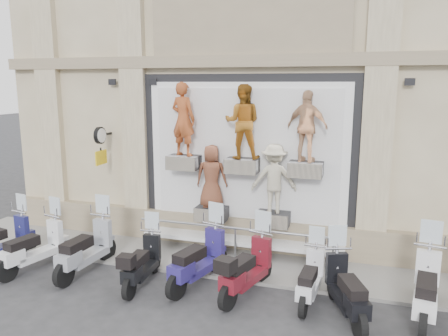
{
  "coord_description": "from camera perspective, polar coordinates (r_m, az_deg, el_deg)",
  "views": [
    {
      "loc": [
        2.73,
        -7.61,
        4.33
      ],
      "look_at": [
        -0.25,
        1.9,
        2.38
      ],
      "focal_mm": 35.0,
      "sensor_mm": 36.0,
      "label": 1
    }
  ],
  "objects": [
    {
      "name": "ground",
      "position": [
        9.17,
        -2.12,
        -17.09
      ],
      "size": [
        90.0,
        90.0,
        0.0
      ],
      "primitive_type": "plane",
      "color": "#2D2D2F",
      "rests_on": "ground"
    },
    {
      "name": "sidewalk",
      "position": [
        10.96,
        1.62,
        -11.96
      ],
      "size": [
        16.0,
        2.2,
        0.08
      ],
      "primitive_type": "cube",
      "color": "gray",
      "rests_on": "ground"
    },
    {
      "name": "building",
      "position": [
        14.96,
        7.11,
        17.41
      ],
      "size": [
        14.0,
        8.6,
        12.0
      ],
      "primitive_type": null,
      "color": "beige",
      "rests_on": "ground"
    },
    {
      "name": "shop_vitrine",
      "position": [
        10.86,
        2.93,
        1.07
      ],
      "size": [
        5.6,
        0.88,
        4.3
      ],
      "color": "black",
      "rests_on": "ground"
    },
    {
      "name": "guard_rail",
      "position": [
        10.72,
        1.48,
        -10.07
      ],
      "size": [
        5.06,
        0.1,
        0.93
      ],
      "primitive_type": null,
      "color": "#9EA0A5",
      "rests_on": "ground"
    },
    {
      "name": "clock_sign_bracket",
      "position": [
        12.16,
        -15.82,
        3.44
      ],
      "size": [
        0.1,
        0.8,
        1.02
      ],
      "color": "black",
      "rests_on": "ground"
    },
    {
      "name": "scooter_a",
      "position": [
        12.01,
        -27.16,
        -7.35
      ],
      "size": [
        0.93,
        2.01,
        1.57
      ],
      "primitive_type": null,
      "rotation": [
        0.0,
        0.0,
        -0.2
      ],
      "color": "#16174E",
      "rests_on": "ground"
    },
    {
      "name": "scooter_b",
      "position": [
        11.17,
        -23.66,
        -8.26
      ],
      "size": [
        1.03,
        2.08,
        1.62
      ],
      "primitive_type": null,
      "rotation": [
        0.0,
        0.0,
        -0.23
      ],
      "color": "silver",
      "rests_on": "ground"
    },
    {
      "name": "scooter_c",
      "position": [
        10.57,
        -17.65,
        -8.69
      ],
      "size": [
        0.75,
        2.13,
        1.7
      ],
      "primitive_type": null,
      "rotation": [
        0.0,
        0.0,
        -0.07
      ],
      "color": "gray",
      "rests_on": "ground"
    },
    {
      "name": "scooter_d",
      "position": [
        9.71,
        -10.68,
        -10.83
      ],
      "size": [
        0.65,
        1.85,
        1.48
      ],
      "primitive_type": null,
      "rotation": [
        0.0,
        0.0,
        0.07
      ],
      "color": "black",
      "rests_on": "ground"
    },
    {
      "name": "scooter_e",
      "position": [
        9.51,
        -3.37,
        -10.41
      ],
      "size": [
        1.15,
        2.18,
        1.7
      ],
      "primitive_type": null,
      "rotation": [
        0.0,
        0.0,
        -0.27
      ],
      "color": "navy",
      "rests_on": "ground"
    },
    {
      "name": "scooter_f",
      "position": [
        9.11,
        3.06,
        -11.59
      ],
      "size": [
        1.11,
        2.11,
        1.65
      ],
      "primitive_type": null,
      "rotation": [
        0.0,
        0.0,
        -0.27
      ],
      "color": "#5D1019",
      "rests_on": "ground"
    },
    {
      "name": "scooter_g",
      "position": [
        9.03,
        11.25,
        -12.81
      ],
      "size": [
        0.64,
        1.77,
        1.41
      ],
      "primitive_type": null,
      "rotation": [
        0.0,
        0.0,
        -0.08
      ],
      "color": "silver",
      "rests_on": "ground"
    },
    {
      "name": "scooter_h",
      "position": [
        8.61,
        15.77,
        -13.6
      ],
      "size": [
        1.24,
        2.04,
        1.59
      ],
      "primitive_type": null,
      "rotation": [
        0.0,
        0.0,
        0.37
      ],
      "color": "black",
      "rests_on": "ground"
    },
    {
      "name": "scooter_i",
      "position": [
        9.0,
        25.02,
        -12.67
      ],
      "size": [
        0.94,
        2.19,
        1.73
      ],
      "primitive_type": null,
      "rotation": [
        0.0,
        0.0,
        -0.15
      ],
      "color": "white",
      "rests_on": "ground"
    }
  ]
}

